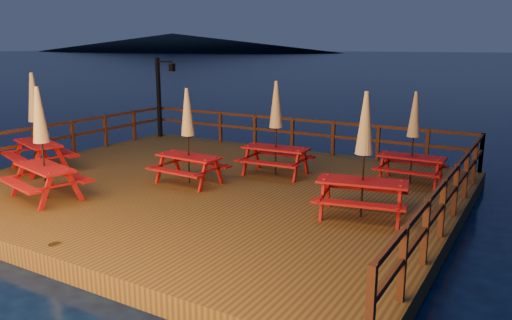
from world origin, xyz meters
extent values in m
plane|color=black|center=(0.00, 0.00, 0.00)|extent=(500.00, 500.00, 0.00)
cube|color=#453216|center=(0.00, 0.00, 0.20)|extent=(12.00, 10.00, 0.40)
cylinder|color=#3A1E12|center=(-5.60, 4.60, -0.30)|extent=(0.24, 0.24, 1.40)
cylinder|color=#3A1E12|center=(0.00, -4.60, -0.30)|extent=(0.24, 0.24, 1.40)
cylinder|color=#3A1E12|center=(0.00, 4.60, -0.30)|extent=(0.24, 0.24, 1.40)
cylinder|color=#3A1E12|center=(5.60, 4.60, -0.30)|extent=(0.24, 0.24, 1.40)
cube|color=#3A1E12|center=(0.00, 4.85, 1.45)|extent=(11.70, 0.06, 0.09)
cube|color=#3A1E12|center=(0.00, 4.85, 1.01)|extent=(11.70, 0.06, 0.09)
cube|color=#3A1E12|center=(-4.68, 4.85, 0.95)|extent=(0.10, 0.10, 1.10)
cube|color=#3A1E12|center=(0.00, 4.85, 0.95)|extent=(0.10, 0.10, 1.10)
cube|color=#3A1E12|center=(4.68, 4.85, 0.95)|extent=(0.10, 0.10, 1.10)
cube|color=#3A1E12|center=(-5.85, 0.00, 1.45)|extent=(0.06, 9.70, 0.09)
cube|color=#3A1E12|center=(-5.85, 0.00, 1.01)|extent=(0.06, 9.70, 0.09)
cube|color=#3A1E12|center=(-5.85, 0.00, 0.95)|extent=(0.10, 0.10, 1.10)
cube|color=#3A1E12|center=(-5.85, 3.88, 0.95)|extent=(0.10, 0.10, 1.10)
cube|color=#3A1E12|center=(5.85, 0.00, 1.45)|extent=(0.06, 9.70, 0.09)
cube|color=#3A1E12|center=(5.85, 0.00, 1.01)|extent=(0.06, 9.70, 0.09)
cube|color=#3A1E12|center=(5.85, -3.88, 0.95)|extent=(0.10, 0.10, 1.10)
cube|color=#3A1E12|center=(5.85, 0.00, 0.95)|extent=(0.10, 0.10, 1.10)
cube|color=#3A1E12|center=(5.85, 3.88, 0.95)|extent=(0.10, 0.10, 1.10)
cube|color=black|center=(-5.55, 4.55, 1.90)|extent=(0.12, 0.12, 3.00)
cube|color=black|center=(-5.20, 4.55, 3.25)|extent=(0.70, 0.06, 0.06)
cube|color=black|center=(-4.85, 4.55, 3.05)|extent=(0.18, 0.18, 0.28)
sphere|color=#FFCE66|center=(-4.85, 4.55, 3.05)|extent=(0.14, 0.14, 0.14)
ellipsoid|color=black|center=(-160.00, 190.00, 4.50)|extent=(180.00, 84.00, 9.00)
cube|color=maroon|center=(-4.85, -1.30, 1.20)|extent=(2.05, 1.31, 0.05)
cube|color=maroon|center=(-4.65, -0.70, 0.88)|extent=(1.91, 0.89, 0.05)
cube|color=maroon|center=(-5.05, -1.91, 0.88)|extent=(1.91, 0.89, 0.05)
cube|color=maroon|center=(-5.50, -0.72, 0.80)|extent=(0.09, 0.12, 0.80)
cube|color=maroon|center=(-5.72, -1.38, 0.80)|extent=(0.09, 0.12, 0.80)
cube|color=maroon|center=(-3.98, -1.22, 0.80)|extent=(0.09, 0.12, 0.80)
cube|color=maroon|center=(-4.20, -1.89, 0.80)|extent=(0.09, 0.12, 0.80)
cylinder|color=black|center=(-4.85, -1.30, 1.73)|extent=(0.05, 0.05, 2.66)
cone|color=tan|center=(-4.85, -1.30, 2.47)|extent=(0.38, 0.38, 1.33)
sphere|color=black|center=(-4.85, -1.30, 3.09)|extent=(0.07, 0.07, 0.07)
cube|color=maroon|center=(-0.42, -0.20, 1.11)|extent=(1.73, 0.74, 0.05)
cube|color=maroon|center=(-0.39, 0.37, 0.83)|extent=(1.71, 0.35, 0.05)
cube|color=maroon|center=(-0.44, -0.77, 0.83)|extent=(1.71, 0.35, 0.05)
cube|color=maroon|center=(-1.11, 0.15, 0.75)|extent=(0.06, 0.10, 0.71)
cube|color=maroon|center=(-1.14, -0.48, 0.75)|extent=(0.06, 0.10, 0.71)
cube|color=maroon|center=(0.31, 0.08, 0.75)|extent=(0.06, 0.10, 0.71)
cube|color=maroon|center=(0.28, -0.55, 0.75)|extent=(0.06, 0.10, 0.71)
cylinder|color=black|center=(-0.42, -0.20, 1.58)|extent=(0.04, 0.04, 2.36)
cone|color=tan|center=(-0.42, -0.20, 2.24)|extent=(0.34, 0.34, 1.18)
sphere|color=black|center=(-0.42, -0.20, 2.79)|extent=(0.07, 0.07, 0.07)
cube|color=maroon|center=(1.07, 1.70, 1.14)|extent=(1.82, 0.81, 0.05)
cube|color=maroon|center=(1.03, 2.29, 0.85)|extent=(1.80, 0.40, 0.05)
cube|color=maroon|center=(1.11, 1.11, 0.85)|extent=(1.80, 0.40, 0.05)
cube|color=maroon|center=(0.30, 1.98, 0.77)|extent=(0.07, 0.10, 0.74)
cube|color=maroon|center=(0.35, 1.33, 0.77)|extent=(0.07, 0.10, 0.74)
cube|color=maroon|center=(1.79, 2.08, 0.77)|extent=(0.07, 0.10, 0.74)
cube|color=maroon|center=(1.83, 1.43, 0.77)|extent=(0.07, 0.10, 0.74)
cylinder|color=black|center=(1.07, 1.70, 1.64)|extent=(0.04, 0.04, 2.47)
cone|color=tan|center=(1.07, 1.70, 2.33)|extent=(0.36, 0.36, 1.24)
sphere|color=black|center=(1.07, 1.70, 2.90)|extent=(0.07, 0.07, 0.07)
cube|color=maroon|center=(4.22, -0.40, 1.16)|extent=(1.92, 1.07, 0.05)
cube|color=maroon|center=(4.10, 0.19, 0.85)|extent=(1.83, 0.66, 0.05)
cube|color=maroon|center=(4.35, -0.99, 0.85)|extent=(1.83, 0.66, 0.05)
cube|color=maroon|center=(3.41, -0.24, 0.78)|extent=(0.08, 0.11, 0.76)
cube|color=maroon|center=(3.55, -0.89, 0.78)|extent=(0.08, 0.11, 0.76)
cube|color=maroon|center=(4.89, 0.08, 0.78)|extent=(0.08, 0.11, 0.76)
cube|color=maroon|center=(5.03, -0.57, 0.78)|extent=(0.08, 0.11, 0.76)
cylinder|color=black|center=(4.22, -0.40, 1.66)|extent=(0.04, 0.04, 2.52)
cone|color=tan|center=(4.22, -0.40, 2.36)|extent=(0.36, 0.36, 1.26)
sphere|color=black|center=(4.22, -0.40, 2.95)|extent=(0.07, 0.07, 0.07)
cube|color=maroon|center=(4.45, 2.75, 1.08)|extent=(1.65, 0.66, 0.05)
cube|color=maroon|center=(4.44, 3.30, 0.81)|extent=(1.65, 0.28, 0.05)
cube|color=maroon|center=(4.46, 2.20, 0.81)|extent=(1.65, 0.28, 0.05)
cube|color=maroon|center=(3.76, 3.04, 0.74)|extent=(0.06, 0.09, 0.68)
cube|color=maroon|center=(3.77, 2.44, 0.74)|extent=(0.06, 0.09, 0.68)
cube|color=maroon|center=(5.13, 3.06, 0.74)|extent=(0.06, 0.09, 0.68)
cube|color=maroon|center=(5.14, 2.46, 0.74)|extent=(0.06, 0.09, 0.68)
cylinder|color=black|center=(4.45, 2.75, 1.54)|extent=(0.04, 0.04, 2.28)
cone|color=tan|center=(4.45, 2.75, 2.18)|extent=(0.33, 0.33, 1.14)
sphere|color=black|center=(4.45, 2.75, 2.71)|extent=(0.06, 0.06, 0.06)
cube|color=maroon|center=(-2.45, -2.91, 1.15)|extent=(1.92, 1.10, 0.05)
cube|color=maroon|center=(-2.31, -2.32, 0.85)|extent=(1.82, 0.69, 0.05)
cube|color=maroon|center=(-2.59, -3.49, 0.85)|extent=(1.82, 0.69, 0.05)
cube|color=maroon|center=(-3.10, -2.41, 0.78)|extent=(0.08, 0.11, 0.75)
cube|color=maroon|center=(-3.26, -3.05, 0.78)|extent=(0.08, 0.11, 0.75)
cube|color=maroon|center=(-1.64, -2.76, 0.78)|extent=(0.08, 0.11, 0.75)
cube|color=maroon|center=(-1.80, -3.40, 0.78)|extent=(0.08, 0.11, 0.75)
cylinder|color=black|center=(-2.45, -2.91, 1.65)|extent=(0.04, 0.04, 2.50)
cone|color=tan|center=(-2.45, -2.91, 2.35)|extent=(0.36, 0.36, 1.25)
sphere|color=black|center=(-2.45, -2.91, 2.93)|extent=(0.07, 0.07, 0.07)
camera|label=1|loc=(7.35, -9.94, 3.89)|focal=35.00mm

